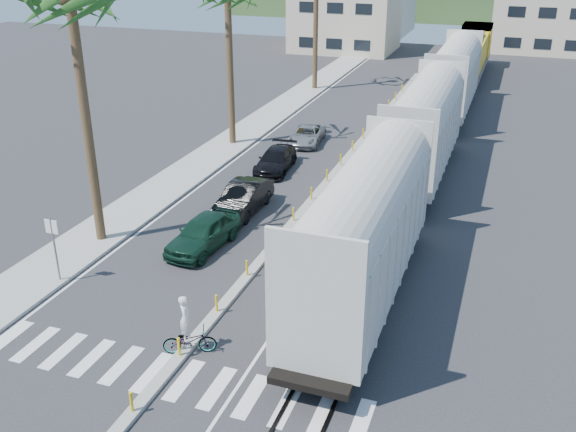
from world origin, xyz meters
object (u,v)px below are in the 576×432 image
at_px(street_sign, 54,241).
at_px(car_second, 243,198).
at_px(car_lead, 203,233).
at_px(cyclist, 189,335).

xyz_separation_m(street_sign, car_second, (4.36, 9.43, -1.18)).
distance_m(street_sign, car_second, 10.46).
relative_size(street_sign, car_lead, 0.63).
height_order(car_lead, cyclist, cyclist).
height_order(street_sign, car_lead, street_sign).
height_order(street_sign, car_second, street_sign).
height_order(car_lead, car_second, same).
distance_m(car_lead, car_second, 4.47).
bearing_deg(street_sign, car_second, 65.20).
relative_size(car_lead, cyclist, 2.03).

